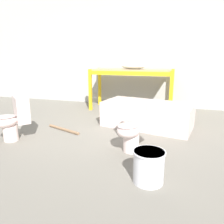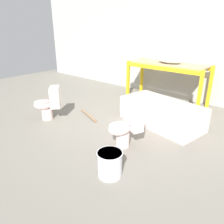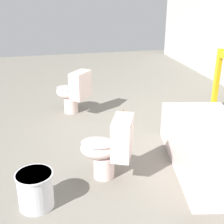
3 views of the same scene
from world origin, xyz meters
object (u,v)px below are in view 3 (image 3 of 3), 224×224
Objects in this scene: toilet_near at (74,91)px; bucket_white at (35,189)px; toilet_far at (109,147)px; bathtub_main at (209,145)px.

toilet_near reaches higher than bucket_white.
toilet_far is at bearing 45.35° from toilet_near.
toilet_near reaches higher than bathtub_main.
bathtub_main is 2.35m from toilet_near.
toilet_near is (-1.95, -1.31, 0.09)m from bathtub_main.
toilet_near is at bearing 164.73° from bucket_white.
toilet_near is 1.00× the size of toilet_far.
toilet_far is at bearing 112.28° from bucket_white.
bathtub_main is 4.97× the size of bucket_white.
toilet_far is 1.98× the size of bucket_white.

